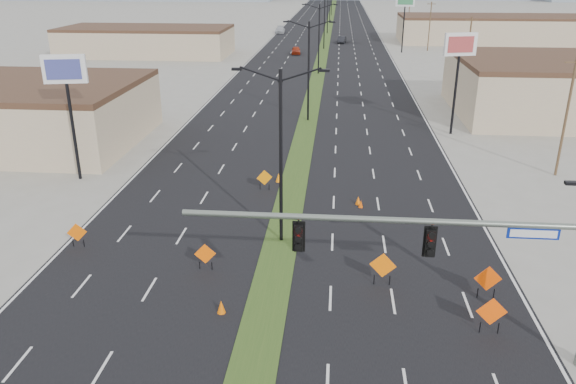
# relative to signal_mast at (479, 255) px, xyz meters

# --- Properties ---
(ground) EXTENTS (600.00, 600.00, 0.00)m
(ground) POSITION_rel_signal_mast_xyz_m (-8.56, -2.00, -4.79)
(ground) COLOR gray
(ground) RESTS_ON ground
(road_surface) EXTENTS (25.00, 400.00, 0.02)m
(road_surface) POSITION_rel_signal_mast_xyz_m (-8.56, 98.00, -4.79)
(road_surface) COLOR black
(road_surface) RESTS_ON ground
(median_strip) EXTENTS (2.00, 400.00, 0.04)m
(median_strip) POSITION_rel_signal_mast_xyz_m (-8.56, 98.00, -4.79)
(median_strip) COLOR #2A481A
(median_strip) RESTS_ON ground
(building_sw_far) EXTENTS (30.00, 14.00, 4.50)m
(building_sw_far) POSITION_rel_signal_mast_xyz_m (-40.56, 83.00, -2.54)
(building_sw_far) COLOR tan
(building_sw_far) RESTS_ON ground
(building_se_far) EXTENTS (44.00, 16.00, 5.00)m
(building_se_far) POSITION_rel_signal_mast_xyz_m (29.44, 108.00, -2.29)
(building_se_far) COLOR tan
(building_se_far) RESTS_ON ground
(signal_mast) EXTENTS (16.30, 0.60, 8.00)m
(signal_mast) POSITION_rel_signal_mast_xyz_m (0.00, 0.00, 0.00)
(signal_mast) COLOR slate
(signal_mast) RESTS_ON ground
(streetlight_0) EXTENTS (5.15, 0.24, 10.02)m
(streetlight_0) POSITION_rel_signal_mast_xyz_m (-8.56, 10.00, 0.63)
(streetlight_0) COLOR black
(streetlight_0) RESTS_ON ground
(streetlight_1) EXTENTS (5.15, 0.24, 10.02)m
(streetlight_1) POSITION_rel_signal_mast_xyz_m (-8.56, 38.00, 0.63)
(streetlight_1) COLOR black
(streetlight_1) RESTS_ON ground
(streetlight_2) EXTENTS (5.15, 0.24, 10.02)m
(streetlight_2) POSITION_rel_signal_mast_xyz_m (-8.56, 66.00, 0.63)
(streetlight_2) COLOR black
(streetlight_2) RESTS_ON ground
(streetlight_3) EXTENTS (5.15, 0.24, 10.02)m
(streetlight_3) POSITION_rel_signal_mast_xyz_m (-8.56, 94.00, 0.63)
(streetlight_3) COLOR black
(streetlight_3) RESTS_ON ground
(streetlight_4) EXTENTS (5.15, 0.24, 10.02)m
(streetlight_4) POSITION_rel_signal_mast_xyz_m (-8.56, 122.00, 0.63)
(streetlight_4) COLOR black
(streetlight_4) RESTS_ON ground
(streetlight_5) EXTENTS (5.15, 0.24, 10.02)m
(streetlight_5) POSITION_rel_signal_mast_xyz_m (-8.56, 150.00, 0.63)
(streetlight_5) COLOR black
(streetlight_5) RESTS_ON ground
(utility_pole_0) EXTENTS (1.60, 0.20, 9.00)m
(utility_pole_0) POSITION_rel_signal_mast_xyz_m (11.44, 23.00, -0.12)
(utility_pole_0) COLOR #4C3823
(utility_pole_0) RESTS_ON ground
(utility_pole_1) EXTENTS (1.60, 0.20, 9.00)m
(utility_pole_1) POSITION_rel_signal_mast_xyz_m (11.44, 58.00, -0.12)
(utility_pole_1) COLOR #4C3823
(utility_pole_1) RESTS_ON ground
(utility_pole_2) EXTENTS (1.60, 0.20, 9.00)m
(utility_pole_2) POSITION_rel_signal_mast_xyz_m (11.44, 93.00, -0.12)
(utility_pole_2) COLOR #4C3823
(utility_pole_2) RESTS_ON ground
(utility_pole_3) EXTENTS (1.60, 0.20, 9.00)m
(utility_pole_3) POSITION_rel_signal_mast_xyz_m (11.44, 128.00, -0.12)
(utility_pole_3) COLOR #4C3823
(utility_pole_3) RESTS_ON ground
(car_left) EXTENTS (1.94, 4.15, 1.37)m
(car_left) POSITION_rel_signal_mast_xyz_m (-13.48, 86.30, -4.11)
(car_left) COLOR #992710
(car_left) RESTS_ON ground
(car_mid) EXTENTS (2.00, 4.31, 1.37)m
(car_mid) POSITION_rel_signal_mast_xyz_m (-5.03, 103.52, -4.11)
(car_mid) COLOR black
(car_mid) RESTS_ON ground
(car_far) EXTENTS (2.42, 5.54, 1.59)m
(car_far) POSITION_rel_signal_mast_xyz_m (-20.06, 121.73, -4.00)
(car_far) COLOR #B1B4BB
(car_far) RESTS_ON ground
(construction_sign_0) EXTENTS (1.08, 0.31, 1.47)m
(construction_sign_0) POSITION_rel_signal_mast_xyz_m (-20.06, 8.16, -3.93)
(construction_sign_0) COLOR #DA5504
(construction_sign_0) RESTS_ON ground
(construction_sign_1) EXTENTS (1.12, 0.21, 1.51)m
(construction_sign_1) POSITION_rel_signal_mast_xyz_m (-12.20, 6.22, -3.91)
(construction_sign_1) COLOR #EF5805
(construction_sign_1) RESTS_ON ground
(construction_sign_2) EXTENTS (1.08, 0.41, 1.51)m
(construction_sign_2) POSITION_rel_signal_mast_xyz_m (-10.56, 17.92, -3.91)
(construction_sign_2) COLOR orange
(construction_sign_2) RESTS_ON ground
(construction_sign_3) EXTENTS (1.33, 0.24, 1.78)m
(construction_sign_3) POSITION_rel_signal_mast_xyz_m (-3.00, 5.50, -3.74)
(construction_sign_3) COLOR #FF6C05
(construction_sign_3) RESTS_ON ground
(construction_sign_4) EXTENTS (1.34, 0.08, 1.79)m
(construction_sign_4) POSITION_rel_signal_mast_xyz_m (1.40, 1.83, -3.73)
(construction_sign_4) COLOR #FF4D05
(construction_sign_4) RESTS_ON ground
(construction_sign_5) EXTENTS (1.33, 0.08, 1.77)m
(construction_sign_5) POSITION_rel_signal_mast_xyz_m (1.92, 4.67, -3.75)
(construction_sign_5) COLOR #DC4204
(construction_sign_5) RESTS_ON ground
(cone_0) EXTENTS (0.46, 0.46, 0.67)m
(cone_0) POSITION_rel_signal_mast_xyz_m (-10.57, 2.32, -4.46)
(cone_0) COLOR #E26004
(cone_0) RESTS_ON ground
(cone_1) EXTENTS (0.38, 0.38, 0.53)m
(cone_1) POSITION_rel_signal_mast_xyz_m (-3.75, 15.30, -4.53)
(cone_1) COLOR #DD4D04
(cone_1) RESTS_ON ground
(cone_2) EXTENTS (0.46, 0.46, 0.61)m
(cone_2) POSITION_rel_signal_mast_xyz_m (-3.91, 15.79, -4.49)
(cone_2) COLOR orange
(cone_2) RESTS_ON ground
(cone_3) EXTENTS (0.48, 0.48, 0.69)m
(cone_3) POSITION_rel_signal_mast_xyz_m (-9.73, 19.60, -4.45)
(cone_3) COLOR orange
(cone_3) RESTS_ON ground
(pole_sign_west) EXTENTS (3.02, 0.99, 9.26)m
(pole_sign_west) POSITION_rel_signal_mast_xyz_m (-24.82, 19.00, 2.75)
(pole_sign_west) COLOR black
(pole_sign_west) RESTS_ON ground
(pole_sign_east_near) EXTENTS (3.06, 1.15, 9.45)m
(pole_sign_east_near) POSITION_rel_signal_mast_xyz_m (5.47, 34.17, 2.91)
(pole_sign_east_near) COLOR black
(pole_sign_east_near) RESTS_ON ground
(pole_sign_east_far) EXTENTS (3.45, 0.93, 10.56)m
(pole_sign_east_far) POSITION_rel_signal_mast_xyz_m (6.27, 90.27, 3.90)
(pole_sign_east_far) COLOR black
(pole_sign_east_far) RESTS_ON ground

